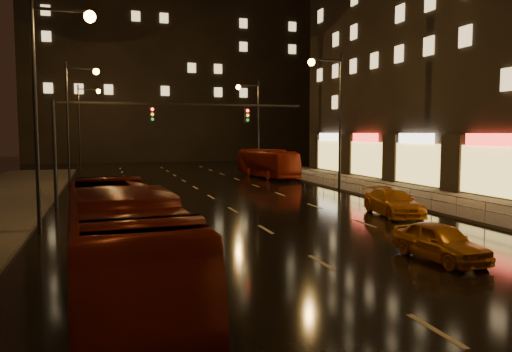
# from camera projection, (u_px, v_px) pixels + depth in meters

# --- Properties ---
(ground) EXTENTS (140.00, 140.00, 0.00)m
(ground) POSITION_uv_depth(u_px,v_px,m) (217.00, 201.00, 31.90)
(ground) COLOR black
(ground) RESTS_ON ground
(sidewalk_right) EXTENTS (7.00, 70.00, 0.15)m
(sidewalk_right) POSITION_uv_depth(u_px,v_px,m) (447.00, 201.00, 31.07)
(sidewalk_right) COLOR #38332D
(sidewalk_right) RESTS_ON ground
(building_distant) EXTENTS (44.00, 16.00, 36.00)m
(building_distant) POSITION_uv_depth(u_px,v_px,m) (171.00, 49.00, 81.06)
(building_distant) COLOR black
(building_distant) RESTS_ON ground
(traffic_signal) EXTENTS (15.31, 0.32, 6.20)m
(traffic_signal) POSITION_uv_depth(u_px,v_px,m) (135.00, 126.00, 30.02)
(traffic_signal) COLOR black
(traffic_signal) RESTS_ON ground
(railing_right) EXTENTS (0.05, 56.00, 1.00)m
(railing_right) POSITION_uv_depth(u_px,v_px,m) (375.00, 185.00, 32.89)
(railing_right) COLOR #99999E
(railing_right) RESTS_ON sidewalk_right
(bus_red) EXTENTS (3.11, 10.75, 2.96)m
(bus_red) POSITION_uv_depth(u_px,v_px,m) (121.00, 245.00, 12.73)
(bus_red) COLOR #63180E
(bus_red) RESTS_ON ground
(bus_curb) EXTENTS (3.43, 10.08, 2.75)m
(bus_curb) POSITION_uv_depth(u_px,v_px,m) (267.00, 163.00, 48.56)
(bus_curb) COLOR maroon
(bus_curb) RESTS_ON ground
(taxi_near) EXTENTS (1.78, 3.88, 1.29)m
(taxi_near) POSITION_uv_depth(u_px,v_px,m) (440.00, 241.00, 16.96)
(taxi_near) COLOR #BC6A11
(taxi_near) RESTS_ON ground
(taxi_far) EXTENTS (2.42, 4.83, 1.35)m
(taxi_far) POSITION_uv_depth(u_px,v_px,m) (393.00, 202.00, 26.24)
(taxi_far) COLOR orange
(taxi_far) RESTS_ON ground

